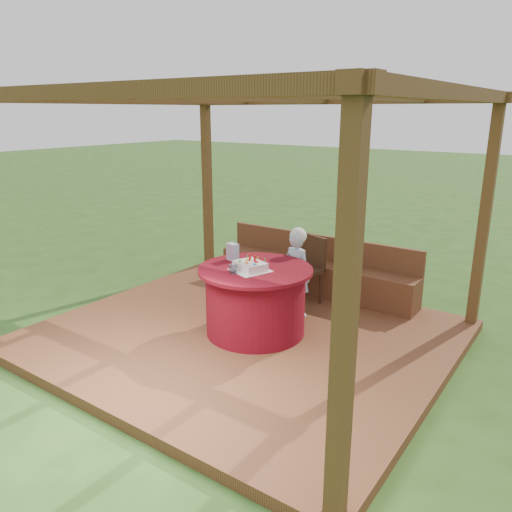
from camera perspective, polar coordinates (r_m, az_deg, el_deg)
The scene contains 10 objects.
ground at distance 6.03m, azimuth -1.39°, elevation -9.71°, with size 60.00×60.00×0.00m, color #284D19.
deck at distance 6.00m, azimuth -1.39°, elevation -9.20°, with size 4.50×4.00×0.12m, color brown.
pergola at distance 5.42m, azimuth -1.57°, elevation 13.79°, with size 4.50×4.00×2.72m.
bench at distance 7.24m, azimuth 6.72°, elevation -2.00°, with size 3.00×0.42×0.80m.
table at distance 5.82m, azimuth -0.07°, elevation -5.06°, with size 1.31×1.31×0.79m.
chair at distance 6.76m, azimuth 5.77°, elevation -1.06°, with size 0.59×0.59×0.91m.
elderly_woman at distance 6.29m, azimuth 4.74°, elevation -1.70°, with size 0.45×0.34×1.14m.
birthday_cake at distance 5.59m, azimuth -0.67°, elevation -1.17°, with size 0.48×0.48×0.18m.
gift_bag at distance 5.97m, azimuth -2.69°, elevation 0.48°, with size 0.14×0.09×0.20m, color pink.
drinking_glass at distance 5.50m, azimuth -2.64°, elevation -1.52°, with size 0.10×0.10×0.10m, color white.
Camera 1 is at (3.24, -4.34, 2.65)m, focal length 35.00 mm.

